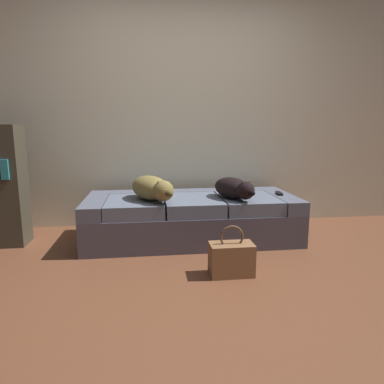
{
  "coord_description": "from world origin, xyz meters",
  "views": [
    {
      "loc": [
        -0.41,
        -2.08,
        1.07
      ],
      "look_at": [
        0.0,
        1.09,
        0.47
      ],
      "focal_mm": 32.15,
      "sensor_mm": 36.0,
      "label": 1
    }
  ],
  "objects_px": {
    "dog_tan": "(152,188)",
    "tv_remote": "(279,193)",
    "dog_dark": "(234,188)",
    "couch": "(191,218)",
    "handbag": "(231,259)"
  },
  "relations": [
    {
      "from": "dog_tan",
      "to": "tv_remote",
      "type": "height_order",
      "value": "dog_tan"
    },
    {
      "from": "dog_tan",
      "to": "dog_dark",
      "type": "relative_size",
      "value": 1.11
    },
    {
      "from": "couch",
      "to": "dog_dark",
      "type": "distance_m",
      "value": 0.52
    },
    {
      "from": "dog_tan",
      "to": "tv_remote",
      "type": "bearing_deg",
      "value": 5.81
    },
    {
      "from": "dog_tan",
      "to": "handbag",
      "type": "bearing_deg",
      "value": -52.79
    },
    {
      "from": "dog_dark",
      "to": "handbag",
      "type": "relative_size",
      "value": 1.46
    },
    {
      "from": "couch",
      "to": "dog_dark",
      "type": "relative_size",
      "value": 3.62
    },
    {
      "from": "dog_tan",
      "to": "tv_remote",
      "type": "relative_size",
      "value": 4.08
    },
    {
      "from": "dog_tan",
      "to": "tv_remote",
      "type": "distance_m",
      "value": 1.26
    },
    {
      "from": "couch",
      "to": "tv_remote",
      "type": "relative_size",
      "value": 13.32
    },
    {
      "from": "handbag",
      "to": "tv_remote",
      "type": "bearing_deg",
      "value": 51.32
    },
    {
      "from": "dog_dark",
      "to": "handbag",
      "type": "height_order",
      "value": "dog_dark"
    },
    {
      "from": "dog_tan",
      "to": "handbag",
      "type": "relative_size",
      "value": 1.62
    },
    {
      "from": "dog_tan",
      "to": "dog_dark",
      "type": "distance_m",
      "value": 0.75
    },
    {
      "from": "dog_dark",
      "to": "handbag",
      "type": "xyz_separation_m",
      "value": [
        -0.19,
        -0.71,
        -0.4
      ]
    }
  ]
}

